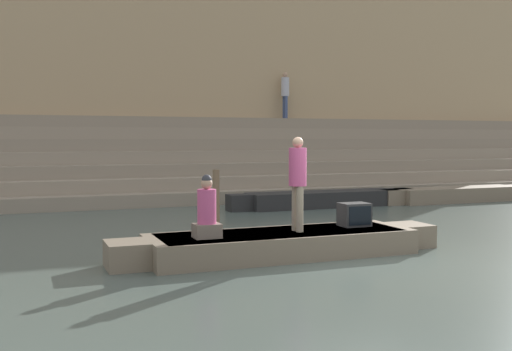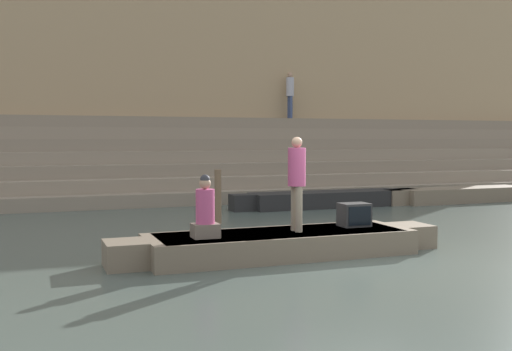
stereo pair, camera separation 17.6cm
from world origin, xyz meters
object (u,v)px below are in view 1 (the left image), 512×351
object	(u,v)px
rowboat_main	(281,243)
moored_boat_shore	(324,199)
moored_boat_distant	(458,194)
person_rowing	(207,212)
person_on_steps	(285,91)
person_standing	(298,177)
tv_set	(354,214)
mooring_post	(216,197)

from	to	relation	value
rowboat_main	moored_boat_shore	distance (m)	7.53
moored_boat_distant	person_rowing	bearing A→B (deg)	-151.27
moored_boat_distant	person_on_steps	xyz separation A→B (m)	(-3.31, 6.06, 3.59)
person_standing	rowboat_main	bearing A→B (deg)	178.71
tv_set	person_rowing	bearing A→B (deg)	-174.39
moored_boat_shore	mooring_post	distance (m)	4.61
rowboat_main	mooring_post	bearing A→B (deg)	87.89
moored_boat_distant	person_on_steps	size ratio (longest dim) A/B	3.10
tv_set	person_on_steps	world-z (taller)	person_on_steps
person_standing	mooring_post	size ratio (longest dim) A/B	1.26
person_rowing	moored_boat_shore	size ratio (longest dim) A/B	0.17
mooring_post	person_rowing	bearing A→B (deg)	-109.60
person_standing	person_rowing	distance (m)	1.74
tv_set	person_on_steps	bearing A→B (deg)	72.01
tv_set	person_on_steps	xyz separation A→B (m)	(3.98, 11.91, 3.21)
person_standing	mooring_post	world-z (taller)	person_standing
moored_boat_shore	mooring_post	bearing A→B (deg)	-151.85
tv_set	person_standing	bearing A→B (deg)	-171.64
mooring_post	person_standing	bearing A→B (deg)	-87.77
moored_boat_shore	person_standing	bearing A→B (deg)	-121.86
person_on_steps	moored_boat_shore	bearing A→B (deg)	-79.09
person_rowing	tv_set	world-z (taller)	person_rowing
person_rowing	tv_set	size ratio (longest dim) A/B	1.93
person_rowing	tv_set	distance (m)	2.91
person_standing	tv_set	xyz separation A→B (m)	(1.23, 0.17, -0.73)
person_rowing	moored_boat_shore	xyz separation A→B (m)	(5.54, 6.39, -0.59)
tv_set	moored_boat_shore	size ratio (longest dim) A/B	0.09
mooring_post	person_on_steps	distance (m)	10.12
rowboat_main	tv_set	xyz separation A→B (m)	(1.52, 0.14, 0.41)
person_rowing	mooring_post	distance (m)	4.47
person_standing	tv_set	distance (m)	1.45
moored_boat_distant	person_standing	bearing A→B (deg)	-147.00
rowboat_main	moored_boat_distant	distance (m)	10.66
tv_set	moored_boat_shore	xyz separation A→B (m)	(2.64, 6.13, -0.38)
person_standing	mooring_post	bearing A→B (deg)	96.32
person_rowing	person_on_steps	world-z (taller)	person_on_steps
moored_boat_distant	mooring_post	distance (m)	8.90
mooring_post	person_on_steps	size ratio (longest dim) A/B	0.72
rowboat_main	tv_set	bearing A→B (deg)	5.08
person_standing	moored_boat_distant	bearing A→B (deg)	39.35
moored_boat_distant	tv_set	bearing A→B (deg)	-143.49
person_standing	person_rowing	xyz separation A→B (m)	(-1.66, -0.09, -0.53)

